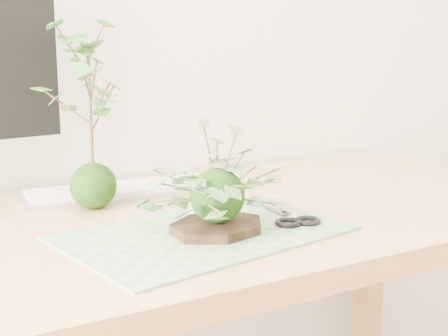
# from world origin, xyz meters

# --- Properties ---
(desk) EXTENTS (1.60, 0.70, 0.74)m
(desk) POSITION_xyz_m (-0.04, 1.23, 0.65)
(desk) COLOR tan
(desk) RESTS_ON ground_plane
(cutting_mat) EXTENTS (0.49, 0.37, 0.00)m
(cutting_mat) POSITION_xyz_m (-0.06, 1.11, 0.74)
(cutting_mat) COLOR #649263
(cutting_mat) RESTS_ON desk
(stone_dish) EXTENTS (0.21, 0.21, 0.01)m
(stone_dish) POSITION_xyz_m (-0.03, 1.10, 0.75)
(stone_dish) COLOR black
(stone_dish) RESTS_ON cutting_mat
(ivy_kokedama) EXTENTS (0.32, 0.32, 0.18)m
(ivy_kokedama) POSITION_xyz_m (-0.03, 1.10, 0.85)
(ivy_kokedama) COLOR black
(ivy_kokedama) RESTS_ON stone_dish
(maple_kokedama) EXTENTS (0.21, 0.21, 0.37)m
(maple_kokedama) POSITION_xyz_m (-0.16, 1.36, 1.00)
(maple_kokedama) COLOR black
(maple_kokedama) RESTS_ON desk
(keyboard) EXTENTS (0.47, 0.17, 0.02)m
(keyboard) POSITION_xyz_m (-0.05, 1.44, 0.75)
(keyboard) COLOR #B8B8C1
(keyboard) RESTS_ON desk
(scissors) EXTENTS (0.09, 0.19, 0.01)m
(scissors) POSITION_xyz_m (0.12, 1.09, 0.75)
(scissors) COLOR gray
(scissors) RESTS_ON cutting_mat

